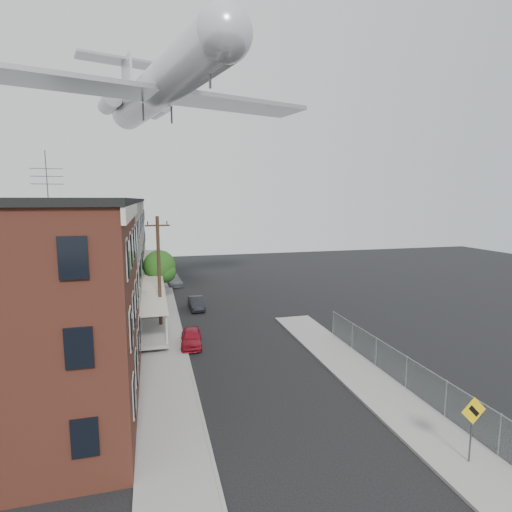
{
  "coord_description": "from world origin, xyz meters",
  "views": [
    {
      "loc": [
        -6.06,
        -12.68,
        10.25
      ],
      "look_at": [
        -0.35,
        9.03,
        7.05
      ],
      "focal_mm": 28.0,
      "sensor_mm": 36.0,
      "label": 1
    }
  ],
  "objects_px": {
    "utility_pole": "(159,273)",
    "airplane": "(158,88)",
    "car_near": "(191,338)",
    "warning_sign": "(473,419)",
    "street_tree": "(161,267)",
    "car_mid": "(196,303)",
    "car_far": "(174,280)"
  },
  "relations": [
    {
      "from": "utility_pole",
      "to": "airplane",
      "type": "relative_size",
      "value": 0.3
    },
    {
      "from": "car_near",
      "to": "airplane",
      "type": "xyz_separation_m",
      "value": [
        -1.42,
        11.03,
        19.44
      ]
    },
    {
      "from": "airplane",
      "to": "car_near",
      "type": "bearing_deg",
      "value": -82.69
    },
    {
      "from": "warning_sign",
      "to": "car_near",
      "type": "distance_m",
      "value": 18.11
    },
    {
      "from": "street_tree",
      "to": "car_mid",
      "type": "bearing_deg",
      "value": -52.87
    },
    {
      "from": "utility_pole",
      "to": "airplane",
      "type": "distance_m",
      "value": 17.14
    },
    {
      "from": "car_near",
      "to": "car_far",
      "type": "distance_m",
      "value": 20.68
    },
    {
      "from": "car_far",
      "to": "airplane",
      "type": "xyz_separation_m",
      "value": [
        -1.42,
        -9.65,
        19.47
      ]
    },
    {
      "from": "utility_pole",
      "to": "car_far",
      "type": "distance_m",
      "value": 17.8
    },
    {
      "from": "street_tree",
      "to": "utility_pole",
      "type": "bearing_deg",
      "value": -91.89
    },
    {
      "from": "car_mid",
      "to": "car_near",
      "type": "bearing_deg",
      "value": -99.93
    },
    {
      "from": "car_near",
      "to": "airplane",
      "type": "bearing_deg",
      "value": 102.53
    },
    {
      "from": "utility_pole",
      "to": "car_near",
      "type": "distance_m",
      "value": 5.71
    },
    {
      "from": "street_tree",
      "to": "car_near",
      "type": "bearing_deg",
      "value": -82.88
    },
    {
      "from": "car_near",
      "to": "car_far",
      "type": "xyz_separation_m",
      "value": [
        0.0,
        20.68,
        -0.03
      ]
    },
    {
      "from": "warning_sign",
      "to": "airplane",
      "type": "bearing_deg",
      "value": 111.77
    },
    {
      "from": "car_far",
      "to": "airplane",
      "type": "distance_m",
      "value": 21.77
    },
    {
      "from": "warning_sign",
      "to": "street_tree",
      "type": "xyz_separation_m",
      "value": [
        -10.87,
        28.95,
        1.57
      ]
    },
    {
      "from": "utility_pole",
      "to": "car_near",
      "type": "height_order",
      "value": "utility_pole"
    },
    {
      "from": "car_near",
      "to": "airplane",
      "type": "height_order",
      "value": "airplane"
    },
    {
      "from": "car_far",
      "to": "airplane",
      "type": "bearing_deg",
      "value": -103.44
    },
    {
      "from": "utility_pole",
      "to": "airplane",
      "type": "height_order",
      "value": "airplane"
    },
    {
      "from": "street_tree",
      "to": "airplane",
      "type": "distance_m",
      "value": 16.77
    },
    {
      "from": "street_tree",
      "to": "warning_sign",
      "type": "bearing_deg",
      "value": -69.42
    },
    {
      "from": "street_tree",
      "to": "car_mid",
      "type": "relative_size",
      "value": 1.46
    },
    {
      "from": "airplane",
      "to": "utility_pole",
      "type": "bearing_deg",
      "value": -94.43
    },
    {
      "from": "street_tree",
      "to": "car_far",
      "type": "distance_m",
      "value": 8.0
    },
    {
      "from": "warning_sign",
      "to": "utility_pole",
      "type": "bearing_deg",
      "value": 120.48
    },
    {
      "from": "car_far",
      "to": "car_mid",
      "type": "bearing_deg",
      "value": -88.1
    },
    {
      "from": "street_tree",
      "to": "airplane",
      "type": "xyz_separation_m",
      "value": [
        0.26,
        -2.37,
        16.6
      ]
    },
    {
      "from": "warning_sign",
      "to": "car_mid",
      "type": "distance_m",
      "value": 26.13
    },
    {
      "from": "street_tree",
      "to": "airplane",
      "type": "relative_size",
      "value": 0.17
    }
  ]
}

